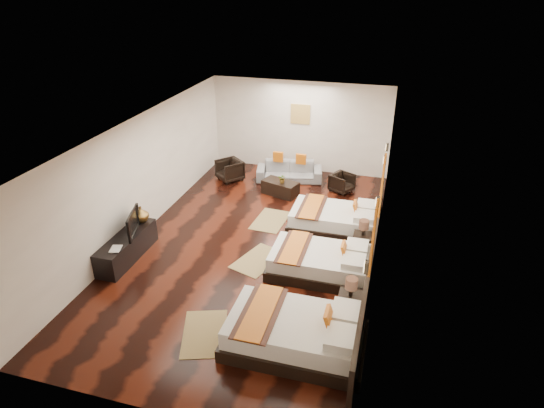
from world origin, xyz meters
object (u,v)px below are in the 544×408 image
(nightstand_b, at_px, (362,242))
(armchair_left, at_px, (230,170))
(bed_far, at_px, (335,219))
(tv, at_px, (129,223))
(tv_console, at_px, (127,247))
(book, at_px, (110,249))
(bed_mid, at_px, (321,262))
(coffee_table, at_px, (280,188))
(figurine, at_px, (141,214))
(bed_near, at_px, (297,333))
(armchair_right, at_px, (342,183))
(table_plant, at_px, (282,179))
(nightstand_a, at_px, (350,303))
(sofa, at_px, (289,171))

(nightstand_b, distance_m, armchair_left, 5.23)
(bed_far, relative_size, tv, 2.38)
(bed_far, height_order, nightstand_b, nightstand_b)
(tv_console, relative_size, book, 6.19)
(bed_mid, distance_m, coffee_table, 3.91)
(figurine, distance_m, coffee_table, 4.16)
(bed_near, bearing_deg, coffee_table, 107.47)
(bed_near, height_order, armchair_right, bed_near)
(bed_mid, xyz_separation_m, bed_far, (0.00, 1.92, 0.01))
(coffee_table, bearing_deg, bed_far, -41.04)
(bed_near, height_order, table_plant, bed_near)
(book, height_order, coffee_table, book)
(nightstand_a, relative_size, armchair_left, 1.20)
(figurine, relative_size, armchair_right, 0.62)
(tv, bearing_deg, table_plant, -49.89)
(bed_mid, bearing_deg, book, -164.77)
(tv_console, xyz_separation_m, tv, (0.05, 0.15, 0.53))
(tv_console, bearing_deg, bed_far, 30.82)
(tv, bearing_deg, nightstand_a, -116.32)
(bed_mid, bearing_deg, table_plant, 116.75)
(nightstand_a, height_order, armchair_left, nightstand_a)
(bed_near, height_order, figurine, figurine)
(armchair_right, bearing_deg, nightstand_a, -142.93)
(armchair_left, bearing_deg, coffee_table, 22.42)
(tv, distance_m, table_plant, 4.55)
(bed_mid, distance_m, tv, 4.20)
(tv_console, xyz_separation_m, book, (0.00, -0.55, 0.29))
(book, bearing_deg, tv_console, 90.00)
(nightstand_a, bearing_deg, armchair_right, 99.48)
(armchair_right, bearing_deg, bed_mid, -150.43)
(tv, bearing_deg, coffee_table, -48.53)
(bed_mid, xyz_separation_m, book, (-4.20, -1.14, 0.29))
(bed_mid, xyz_separation_m, tv, (-4.15, -0.44, 0.54))
(tv, xyz_separation_m, sofa, (2.36, 4.96, -0.53))
(bed_far, xyz_separation_m, armchair_right, (-0.14, 2.23, -0.01))
(tv_console, height_order, armchair_left, armchair_left)
(bed_far, distance_m, book, 5.20)
(nightstand_a, distance_m, tv, 4.98)
(armchair_right, bearing_deg, armchair_left, 119.28)
(armchair_left, bearing_deg, bed_far, 9.47)
(bed_far, distance_m, sofa, 3.16)
(bed_mid, bearing_deg, armchair_right, 91.98)
(bed_mid, xyz_separation_m, table_plant, (-1.71, 3.40, 0.26))
(coffee_table, bearing_deg, nightstand_a, -61.49)
(bed_far, bearing_deg, sofa, 124.47)
(nightstand_b, height_order, tv, tv)
(tv, relative_size, table_plant, 3.48)
(armchair_right, relative_size, coffee_table, 0.59)
(book, bearing_deg, bed_near, -14.40)
(book, relative_size, table_plant, 1.13)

